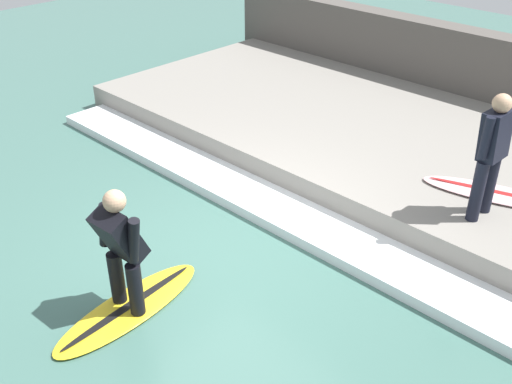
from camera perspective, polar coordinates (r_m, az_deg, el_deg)
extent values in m
plane|color=#426B60|center=(7.61, -2.48, -5.85)|extent=(28.00, 28.00, 0.00)
cube|color=gray|center=(10.03, 12.90, 4.44)|extent=(4.40, 10.61, 0.45)
cube|color=#544F49|center=(11.86, 19.69, 10.52)|extent=(0.50, 11.15, 1.59)
cube|color=white|center=(8.23, 3.03, -2.14)|extent=(0.80, 10.08, 0.15)
ellipsoid|color=yellow|center=(6.91, -11.96, -10.73)|extent=(2.00, 0.74, 0.06)
ellipsoid|color=black|center=(6.89, -11.99, -10.53)|extent=(1.81, 0.24, 0.01)
cylinder|color=black|center=(6.79, -13.12, -7.93)|extent=(0.16, 0.16, 0.63)
cylinder|color=black|center=(6.59, -11.42, -9.05)|extent=(0.16, 0.16, 0.63)
cube|color=black|center=(6.32, -12.90, -4.07)|extent=(0.50, 0.43, 0.66)
sphere|color=tan|center=(6.10, -13.34, -0.86)|extent=(0.24, 0.24, 0.24)
cylinder|color=black|center=(6.46, -14.22, -3.04)|extent=(0.12, 0.22, 0.56)
cylinder|color=black|center=(6.15, -11.58, -4.59)|extent=(0.12, 0.22, 0.56)
cylinder|color=black|center=(7.93, 21.35, 0.82)|extent=(0.16, 0.16, 0.80)
cylinder|color=black|center=(7.69, 20.34, 0.07)|extent=(0.16, 0.16, 0.80)
cube|color=black|center=(7.51, 21.82, 5.05)|extent=(0.39, 0.27, 0.60)
sphere|color=tan|center=(7.37, 22.41, 7.82)|extent=(0.22, 0.22, 0.22)
cylinder|color=black|center=(7.69, 22.61, 5.73)|extent=(0.11, 0.12, 0.52)
cylinder|color=black|center=(7.31, 21.09, 4.82)|extent=(0.11, 0.12, 0.52)
ellipsoid|color=beige|center=(8.50, 21.75, -0.12)|extent=(1.04, 1.94, 0.06)
ellipsoid|color=#B21E1E|center=(8.49, 21.79, 0.06)|extent=(0.60, 1.67, 0.01)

